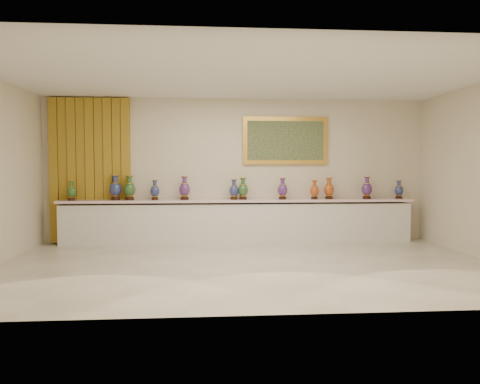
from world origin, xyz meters
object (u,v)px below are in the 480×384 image
(counter, at_px, (238,222))
(vase_1, at_px, (115,189))
(vase_2, at_px, (130,189))
(vase_0, at_px, (72,192))

(counter, distance_m, vase_1, 2.60)
(counter, relative_size, vase_2, 14.63)
(vase_1, xyz_separation_m, vase_2, (0.29, -0.00, -0.01))
(vase_1, bearing_deg, vase_2, -0.48)
(vase_0, height_order, vase_1, vase_1)
(vase_0, bearing_deg, vase_2, 2.91)
(counter, bearing_deg, vase_0, -179.03)
(counter, distance_m, vase_0, 3.41)
(vase_2, bearing_deg, vase_1, 179.52)
(counter, relative_size, vase_1, 14.19)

